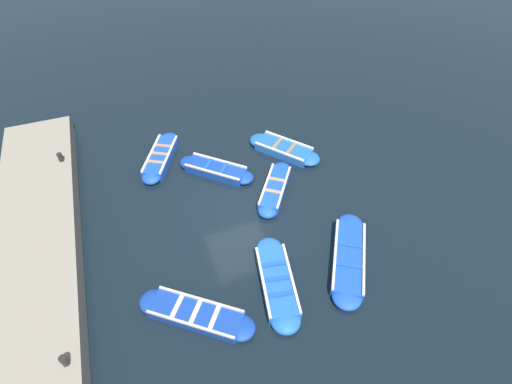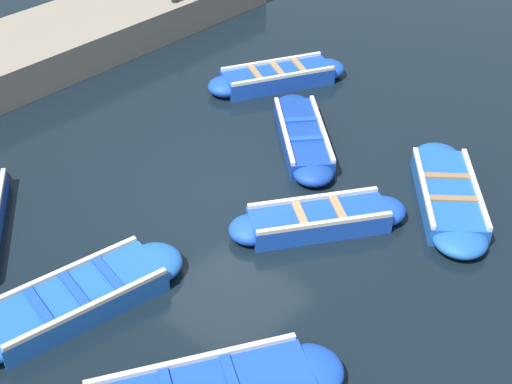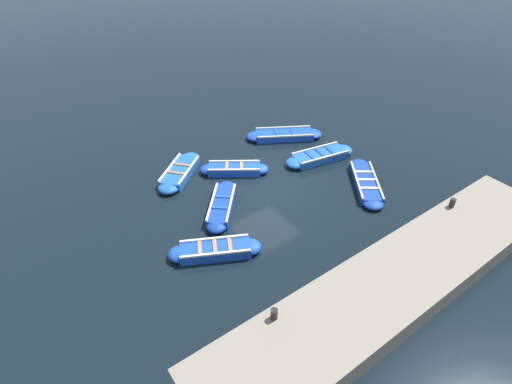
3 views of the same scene
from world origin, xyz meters
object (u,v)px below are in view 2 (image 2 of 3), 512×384
object	(u,v)px
boat_near_quay	(278,77)
boat_end_of_row	(448,195)
boat_outer_right	(77,299)
boat_drifting	(303,137)
boat_outer_left	(319,220)

from	to	relation	value
boat_near_quay	boat_end_of_row	xyz separation A→B (m)	(5.15, -1.24, -0.02)
boat_near_quay	boat_outer_right	world-z (taller)	boat_near_quay
boat_near_quay	boat_drifting	size ratio (longest dim) A/B	1.09
boat_outer_left	boat_near_quay	size ratio (longest dim) A/B	0.91
boat_outer_right	boat_end_of_row	xyz separation A→B (m)	(2.70, 6.03, -0.01)
boat_outer_left	boat_end_of_row	bearing A→B (deg)	59.49
boat_near_quay	boat_outer_right	bearing A→B (deg)	-71.34
boat_outer_left	boat_outer_right	world-z (taller)	boat_outer_right
boat_outer_left	boat_end_of_row	distance (m)	2.45
boat_outer_right	boat_outer_left	bearing A→B (deg)	69.62
boat_end_of_row	boat_outer_right	bearing A→B (deg)	-114.12
boat_drifting	boat_end_of_row	distance (m)	3.15
boat_outer_left	boat_near_quay	world-z (taller)	boat_near_quay
boat_near_quay	boat_outer_right	xyz separation A→B (m)	(2.45, -7.27, -0.01)
boat_outer_left	boat_drifting	world-z (taller)	boat_outer_left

